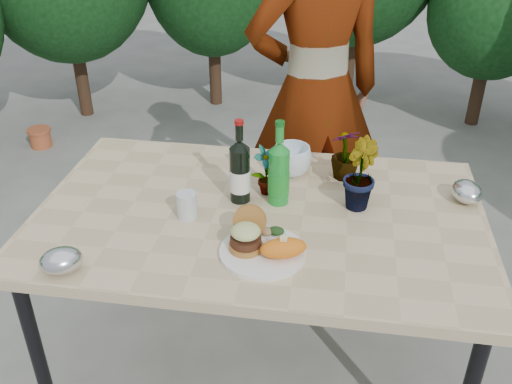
# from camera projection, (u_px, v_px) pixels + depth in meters

# --- Properties ---
(ground) EXTENTS (80.00, 80.00, 0.00)m
(ground) POSITION_uv_depth(u_px,v_px,m) (259.00, 359.00, 2.43)
(ground) COLOR slate
(ground) RESTS_ON ground
(patio_table) EXTENTS (1.60, 1.00, 0.75)m
(patio_table) POSITION_uv_depth(u_px,v_px,m) (259.00, 225.00, 2.07)
(patio_table) COLOR #CDB388
(patio_table) RESTS_ON ground
(shrub_hedge) EXTENTS (6.87, 5.08, 2.07)m
(shrub_hedge) POSITION_uv_depth(u_px,v_px,m) (379.00, 5.00, 3.11)
(shrub_hedge) COLOR #382316
(shrub_hedge) RESTS_ON ground
(dinner_plate) EXTENTS (0.28, 0.28, 0.01)m
(dinner_plate) POSITION_uv_depth(u_px,v_px,m) (263.00, 252.00, 1.82)
(dinner_plate) COLOR white
(dinner_plate) RESTS_ON patio_table
(burger_stack) EXTENTS (0.11, 0.16, 0.11)m
(burger_stack) POSITION_uv_depth(u_px,v_px,m) (247.00, 234.00, 1.82)
(burger_stack) COLOR #B7722D
(burger_stack) RESTS_ON dinner_plate
(sweet_potato) EXTENTS (0.17, 0.12, 0.06)m
(sweet_potato) POSITION_uv_depth(u_px,v_px,m) (283.00, 248.00, 1.78)
(sweet_potato) COLOR orange
(sweet_potato) RESTS_ON dinner_plate
(grilled_veg) EXTENTS (0.08, 0.05, 0.03)m
(grilled_veg) POSITION_uv_depth(u_px,v_px,m) (272.00, 231.00, 1.89)
(grilled_veg) COLOR olive
(grilled_veg) RESTS_ON dinner_plate
(wine_bottle) EXTENTS (0.08, 0.08, 0.32)m
(wine_bottle) POSITION_uv_depth(u_px,v_px,m) (240.00, 172.00, 2.05)
(wine_bottle) COLOR black
(wine_bottle) RESTS_ON patio_table
(sparkling_water) EXTENTS (0.08, 0.08, 0.32)m
(sparkling_water) POSITION_uv_depth(u_px,v_px,m) (279.00, 174.00, 2.04)
(sparkling_water) COLOR #198C2A
(sparkling_water) RESTS_ON patio_table
(plastic_cup) EXTENTS (0.07, 0.07, 0.09)m
(plastic_cup) POSITION_uv_depth(u_px,v_px,m) (187.00, 205.00, 1.99)
(plastic_cup) COLOR silver
(plastic_cup) RESTS_ON patio_table
(seedling_left) EXTENTS (0.11, 0.12, 0.19)m
(seedling_left) POSITION_uv_depth(u_px,v_px,m) (265.00, 171.00, 2.10)
(seedling_left) COLOR #215F20
(seedling_left) RESTS_ON patio_table
(seedling_mid) EXTENTS (0.14, 0.16, 0.26)m
(seedling_mid) POSITION_uv_depth(u_px,v_px,m) (359.00, 174.00, 2.02)
(seedling_mid) COLOR #24571E
(seedling_mid) RESTS_ON patio_table
(seedling_right) EXTENTS (0.15, 0.15, 0.21)m
(seedling_right) POSITION_uv_depth(u_px,v_px,m) (346.00, 154.00, 2.21)
(seedling_right) COLOR #275B1F
(seedling_right) RESTS_ON patio_table
(blue_bowl) EXTENTS (0.20, 0.20, 0.12)m
(blue_bowl) POSITION_uv_depth(u_px,v_px,m) (292.00, 161.00, 2.25)
(blue_bowl) COLOR white
(blue_bowl) RESTS_ON patio_table
(foil_packet_left) EXTENTS (0.17, 0.16, 0.08)m
(foil_packet_left) POSITION_uv_depth(u_px,v_px,m) (61.00, 260.00, 1.74)
(foil_packet_left) COLOR silver
(foil_packet_left) RESTS_ON patio_table
(foil_packet_right) EXTENTS (0.14, 0.16, 0.08)m
(foil_packet_right) POSITION_uv_depth(u_px,v_px,m) (467.00, 192.00, 2.09)
(foil_packet_right) COLOR silver
(foil_packet_right) RESTS_ON patio_table
(person) EXTENTS (0.77, 0.65, 1.81)m
(person) POSITION_uv_depth(u_px,v_px,m) (315.00, 92.00, 2.63)
(person) COLOR #A37451
(person) RESTS_ON ground
(terracotta_pot) EXTENTS (0.17, 0.17, 0.14)m
(terracotta_pot) POSITION_uv_depth(u_px,v_px,m) (40.00, 137.00, 4.15)
(terracotta_pot) COLOR #B4532E
(terracotta_pot) RESTS_ON ground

